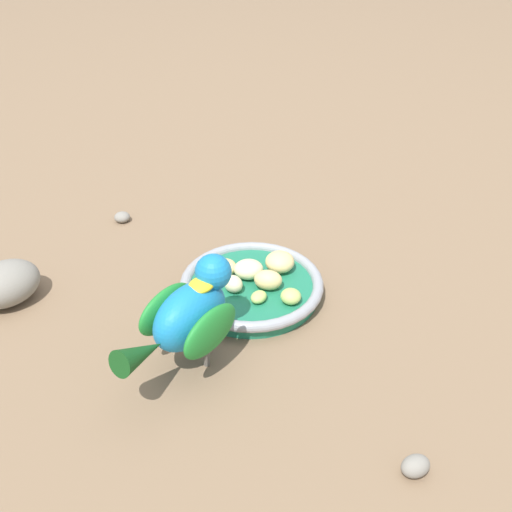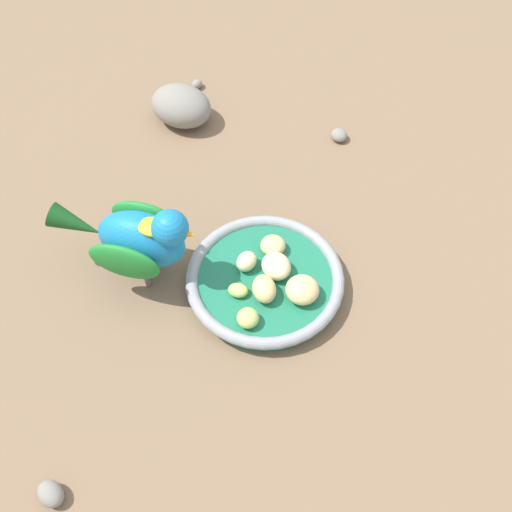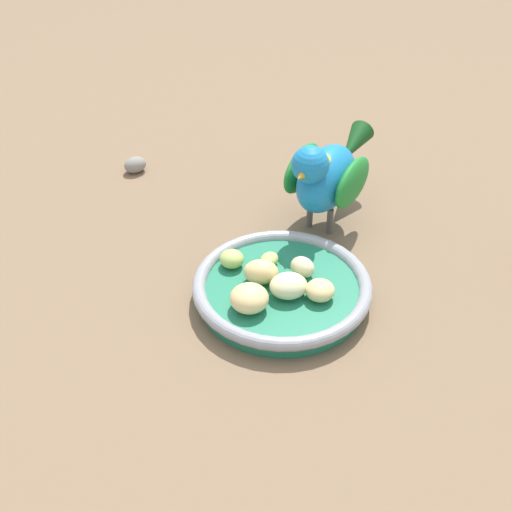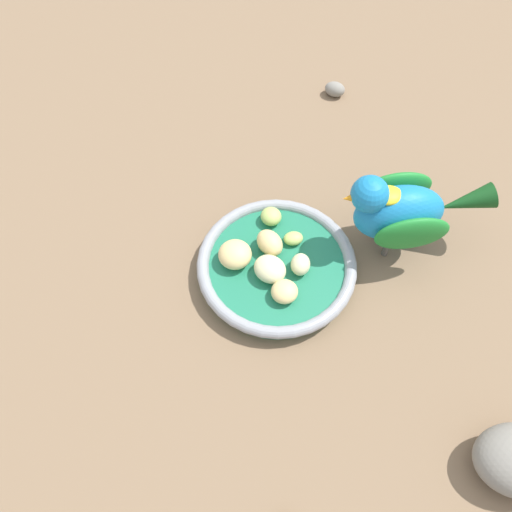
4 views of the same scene
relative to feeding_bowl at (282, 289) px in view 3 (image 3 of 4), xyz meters
name	(u,v)px [view 3 (image 3 of 4)]	position (x,y,z in m)	size (l,w,h in m)	color
ground_plane	(291,319)	(0.03, 0.02, -0.01)	(4.00, 4.00, 0.00)	#7A6047
feeding_bowl	(282,289)	(0.00, 0.00, 0.00)	(0.19, 0.19, 0.03)	#1E7251
apple_piece_0	(261,272)	(0.00, -0.02, 0.02)	(0.04, 0.03, 0.03)	#E5C67F
apple_piece_1	(249,298)	(0.04, -0.02, 0.02)	(0.04, 0.04, 0.03)	#E5C67F
apple_piece_2	(320,290)	(0.01, 0.04, 0.02)	(0.03, 0.03, 0.02)	#E5C67F
apple_piece_3	(269,260)	(-0.03, -0.02, 0.01)	(0.02, 0.02, 0.01)	#B2CC66
apple_piece_4	(301,267)	(-0.02, 0.02, 0.02)	(0.03, 0.02, 0.02)	beige
apple_piece_5	(232,259)	(-0.02, -0.06, 0.01)	(0.03, 0.03, 0.02)	#B2CC66
apple_piece_6	(288,286)	(0.01, 0.01, 0.02)	(0.04, 0.03, 0.02)	beige
parrot	(325,174)	(-0.15, 0.01, 0.06)	(0.18, 0.10, 0.13)	#59544C
pebble_0	(135,165)	(-0.21, -0.26, 0.00)	(0.03, 0.02, 0.02)	gray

